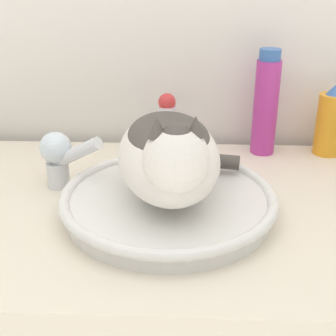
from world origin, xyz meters
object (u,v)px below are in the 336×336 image
at_px(cat, 170,153).
at_px(deodorant_stick, 167,123).
at_px(shampoo_bottle_tall, 266,104).
at_px(faucet, 60,155).
at_px(spray_bottle_trigger, 330,123).

xyz_separation_m(cat, deodorant_stick, (-0.02, 0.31, -0.05)).
bearing_deg(shampoo_bottle_tall, deodorant_stick, -180.00).
relative_size(faucet, deodorant_stick, 0.96).
relative_size(deodorant_stick, spray_bottle_trigger, 0.85).
height_order(deodorant_stick, shampoo_bottle_tall, shampoo_bottle_tall).
bearing_deg(deodorant_stick, shampoo_bottle_tall, 0.00).
relative_size(cat, faucet, 2.35).
height_order(cat, shampoo_bottle_tall, shampoo_bottle_tall).
height_order(cat, faucet, cat).
relative_size(deodorant_stick, shampoo_bottle_tall, 0.58).
distance_m(cat, spray_bottle_trigger, 0.47).
distance_m(faucet, deodorant_stick, 0.28).
bearing_deg(faucet, spray_bottle_trigger, 42.95).
xyz_separation_m(faucet, spray_bottle_trigger, (0.57, 0.20, 0.01)).
bearing_deg(shampoo_bottle_tall, faucet, -154.21).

